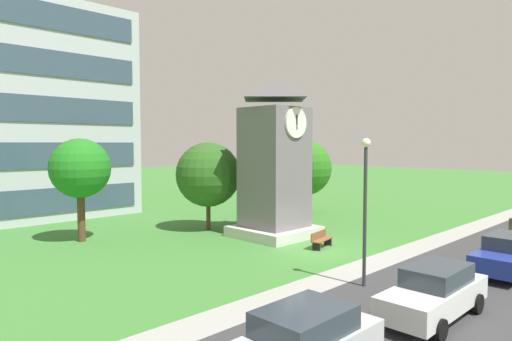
{
  "coord_description": "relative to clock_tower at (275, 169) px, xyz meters",
  "views": [
    {
      "loc": [
        -18.48,
        -14.31,
        5.63
      ],
      "look_at": [
        0.57,
        4.98,
        3.98
      ],
      "focal_mm": 31.28,
      "sensor_mm": 36.0,
      "label": 1
    }
  ],
  "objects": [
    {
      "name": "ground_plane",
      "position": [
        -1.15,
        -3.97,
        -4.09
      ],
      "size": [
        160.0,
        160.0,
        0.0
      ],
      "primitive_type": "plane",
      "color": "#3D7A33"
    },
    {
      "name": "tree_near_tower",
      "position": [
        -8.96,
        6.8,
        0.09
      ],
      "size": [
        3.4,
        3.4,
        5.93
      ],
      "color": "#513823",
      "rests_on": "ground"
    },
    {
      "name": "parked_car_blue",
      "position": [
        1.42,
        -12.45,
        -3.23
      ],
      "size": [
        4.64,
        1.96,
        1.69
      ],
      "color": "#23389E",
      "rests_on": "ground"
    },
    {
      "name": "parked_car_white",
      "position": [
        -5.67,
        -12.32,
        -3.23
      ],
      "size": [
        4.79,
        1.92,
        1.69
      ],
      "color": "silver",
      "rests_on": "ground"
    },
    {
      "name": "park_bench",
      "position": [
        -0.43,
        -3.85,
        -3.63
      ],
      "size": [
        1.86,
        0.84,
        0.88
      ],
      "color": "brown",
      "rests_on": "ground"
    },
    {
      "name": "kerb_strip",
      "position": [
        -1.15,
        -7.48,
        -4.09
      ],
      "size": [
        120.0,
        1.6,
        0.01
      ],
      "primitive_type": "cube",
      "color": "#9E9E99",
      "rests_on": "ground"
    },
    {
      "name": "tree_streetside",
      "position": [
        8.13,
        4.37,
        -0.43
      ],
      "size": [
        4.46,
        4.46,
        5.9
      ],
      "color": "#513823",
      "rests_on": "ground"
    },
    {
      "name": "clock_tower",
      "position": [
        0.0,
        0.0,
        0.0
      ],
      "size": [
        4.36,
        4.36,
        9.25
      ],
      "color": "slate",
      "rests_on": "ground"
    },
    {
      "name": "street_asphalt",
      "position": [
        -1.15,
        -11.88,
        -4.09
      ],
      "size": [
        120.0,
        7.2,
        0.01
      ],
      "primitive_type": "cube",
      "color": "#38383A",
      "rests_on": "ground"
    },
    {
      "name": "tree_by_building",
      "position": [
        -1.58,
        4.42,
        -0.49
      ],
      "size": [
        4.19,
        4.19,
        5.71
      ],
      "color": "#513823",
      "rests_on": "ground"
    },
    {
      "name": "street_lamp",
      "position": [
        -4.45,
        -8.98,
        -0.47
      ],
      "size": [
        0.36,
        0.36,
        5.84
      ],
      "color": "#333338",
      "rests_on": "ground"
    }
  ]
}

